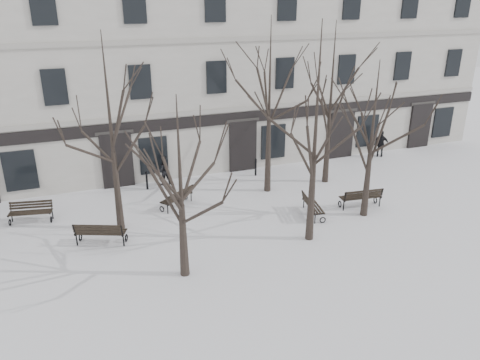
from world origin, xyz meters
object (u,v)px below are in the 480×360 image
tree_2 (317,110)px  bench_3 (31,211)px  tree_1 (180,168)px  bench_4 (178,197)px  bench_1 (100,232)px  bench_5 (312,205)px  tree_3 (373,122)px  bench_2 (361,197)px

tree_2 → bench_3: size_ratio=4.55×
tree_1 → bench_4: tree_1 is taller
bench_1 → bench_5: bearing=-161.3°
bench_1 → tree_1: bearing=150.5°
tree_2 → bench_5: bearing=58.4°
tree_3 → bench_5: tree_3 is taller
tree_2 → bench_1: 9.79m
bench_2 → bench_1: bearing=3.4°
tree_3 → bench_2: (0.33, 0.75, -3.82)m
tree_2 → bench_1: bearing=162.1°
bench_1 → bench_2: bench_1 is taller
bench_2 → bench_4: bench_2 is taller
tree_2 → bench_5: size_ratio=4.61×
tree_3 → bench_5: size_ratio=3.72×
tree_1 → bench_3: (-5.27, 6.60, -3.59)m
tree_1 → bench_1: size_ratio=3.11×
bench_3 → bench_4: (6.46, -0.80, -0.00)m
bench_1 → tree_2: bearing=-175.0°
bench_1 → bench_2: 11.89m
tree_3 → bench_2: size_ratio=3.41×
tree_1 → bench_4: bearing=78.4°
tree_3 → bench_2: tree_3 is taller
bench_3 → bench_5: (11.96, -3.91, -0.01)m
bench_3 → bench_2: bearing=-4.3°
tree_1 → tree_3: (8.95, 1.86, 0.27)m
tree_2 → tree_1: bearing=-172.2°
tree_3 → bench_5: bearing=159.8°
bench_2 → bench_3: bench_2 is taller
bench_2 → bench_3: size_ratio=1.07×
bench_4 → bench_5: bearing=114.9°
bench_5 → bench_4: bearing=72.1°
tree_3 → bench_3: size_ratio=3.67×
bench_5 → tree_2: bearing=160.0°
bench_4 → tree_1: bearing=42.8°
tree_3 → bench_3: 15.48m
tree_1 → bench_5: 8.06m
tree_1 → tree_2: tree_2 is taller
bench_2 → bench_4: 8.69m
tree_1 → tree_2: bearing=7.8°
tree_3 → bench_1: 12.25m
bench_2 → bench_5: (-2.59, 0.09, -0.05)m
tree_2 → bench_2: 6.44m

